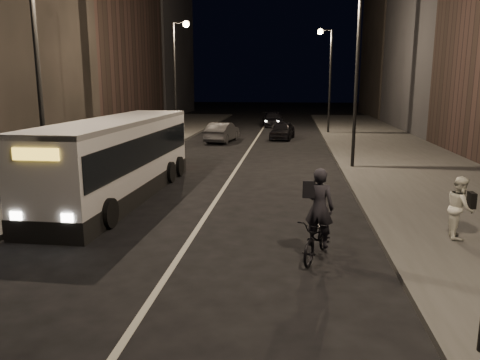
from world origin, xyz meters
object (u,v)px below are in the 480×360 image
(streetlight_left_far, at_px, (178,65))
(pedestrian_woman, at_px, (460,207))
(city_bus, at_px, (119,155))
(car_far, at_px, (273,119))
(streetlight_right_far, at_px, (327,67))
(streetlight_left_near, at_px, (44,44))
(cyclist_on_bicycle, at_px, (318,229))
(streetlight_right_mid, at_px, (352,56))
(car_mid, at_px, (222,132))
(car_near, at_px, (282,130))

(streetlight_left_far, relative_size, pedestrian_woman, 4.99)
(city_bus, bearing_deg, car_far, 82.67)
(streetlight_right_far, bearing_deg, streetlight_left_far, -150.64)
(streetlight_left_near, relative_size, cyclist_on_bicycle, 3.61)
(streetlight_left_far, distance_m, pedestrian_woman, 24.34)
(streetlight_right_mid, distance_m, car_far, 23.44)
(streetlight_right_mid, distance_m, streetlight_left_far, 14.62)
(streetlight_right_far, height_order, cyclist_on_bicycle, streetlight_right_far)
(streetlight_right_mid, bearing_deg, cyclist_on_bicycle, -99.47)
(streetlight_right_far, height_order, streetlight_left_far, same)
(city_bus, distance_m, car_mid, 16.62)
(streetlight_right_far, height_order, car_far, streetlight_right_far)
(streetlight_right_mid, xyz_separation_m, cyclist_on_bicycle, (-2.01, -12.06, -4.61))
(streetlight_right_mid, height_order, car_near, streetlight_right_mid)
(streetlight_right_mid, height_order, car_far, streetlight_right_mid)
(pedestrian_woman, bearing_deg, streetlight_left_far, 39.10)
(streetlight_right_mid, bearing_deg, streetlight_left_far, 136.84)
(car_mid, bearing_deg, car_near, -145.11)
(car_mid, distance_m, car_far, 12.85)
(cyclist_on_bicycle, bearing_deg, streetlight_left_near, 173.26)
(streetlight_right_mid, bearing_deg, streetlight_right_far, 90.00)
(city_bus, bearing_deg, streetlight_left_far, 97.28)
(pedestrian_woman, xyz_separation_m, car_far, (-6.23, 33.02, -0.32))
(streetlight_right_mid, xyz_separation_m, city_bus, (-8.93, -6.51, -3.80))
(streetlight_left_near, distance_m, car_near, 21.97)
(streetlight_left_far, xyz_separation_m, car_near, (7.28, 2.18, -4.71))
(streetlight_right_mid, height_order, car_mid, streetlight_right_mid)
(streetlight_left_far, bearing_deg, city_bus, -84.01)
(streetlight_right_far, relative_size, pedestrian_woman, 4.99)
(streetlight_left_far, xyz_separation_m, cyclist_on_bicycle, (8.65, -22.06, -4.61))
(city_bus, height_order, car_far, city_bus)
(city_bus, bearing_deg, streetlight_left_near, -138.01)
(streetlight_right_mid, bearing_deg, city_bus, -143.91)
(cyclist_on_bicycle, height_order, car_far, cyclist_on_bicycle)
(city_bus, distance_m, car_near, 19.52)
(car_near, bearing_deg, streetlight_left_near, -102.08)
(pedestrian_woman, xyz_separation_m, car_near, (-5.08, 22.69, -0.33))
(streetlight_left_far, bearing_deg, streetlight_right_far, 29.36)
(streetlight_left_near, bearing_deg, streetlight_right_far, 66.04)
(streetlight_left_near, relative_size, city_bus, 0.76)
(pedestrian_woman, xyz_separation_m, car_mid, (-9.29, 20.54, -0.28))
(streetlight_right_mid, distance_m, pedestrian_woman, 11.51)
(streetlight_right_far, height_order, car_mid, streetlight_right_far)
(car_far, bearing_deg, streetlight_right_mid, -85.33)
(pedestrian_woman, height_order, car_near, pedestrian_woman)
(cyclist_on_bicycle, bearing_deg, streetlight_left_far, 129.81)
(streetlight_left_far, bearing_deg, pedestrian_woman, -58.92)
(car_near, bearing_deg, streetlight_right_mid, -66.73)
(streetlight_left_near, height_order, streetlight_left_far, same)
(city_bus, height_order, car_near, city_bus)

